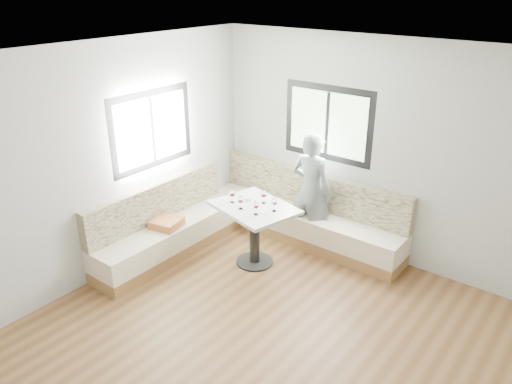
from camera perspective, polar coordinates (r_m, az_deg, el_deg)
room at (r=4.38m, az=1.27°, el=-3.80°), size 5.01×5.01×2.81m
banquette at (r=6.79m, az=-1.17°, el=-3.52°), size 2.90×2.80×0.95m
table at (r=6.23m, az=-0.17°, el=-3.30°), size 1.13×0.97×0.81m
person at (r=6.64m, az=6.35°, el=0.18°), size 0.59×0.39×1.60m
olive_ramekin at (r=6.30m, az=-0.88°, el=-0.73°), size 0.11×0.11×0.04m
wine_glass_a at (r=6.20m, az=-2.74°, el=-0.19°), size 0.08×0.08×0.17m
wine_glass_b at (r=6.03m, az=-1.78°, el=-0.91°), size 0.08×0.08×0.17m
wine_glass_c at (r=5.88m, az=0.00°, el=-1.54°), size 0.08×0.08×0.17m
wine_glass_d at (r=6.18m, az=0.88°, el=-0.27°), size 0.08×0.08×0.17m
wine_glass_e at (r=5.97m, az=2.12°, el=-1.16°), size 0.08×0.08×0.17m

